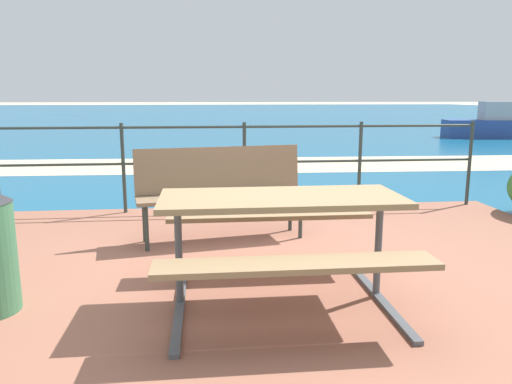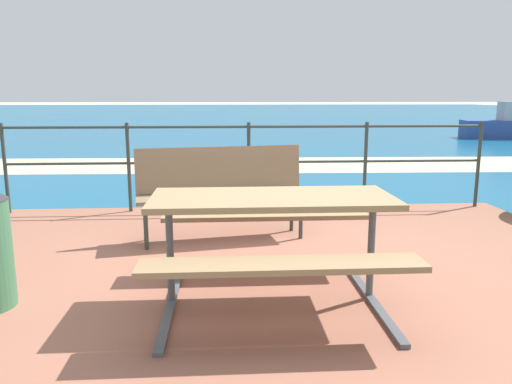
{
  "view_description": "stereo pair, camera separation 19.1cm",
  "coord_description": "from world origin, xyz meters",
  "views": [
    {
      "loc": [
        -0.48,
        -3.61,
        1.47
      ],
      "look_at": [
        0.01,
        1.08,
        0.55
      ],
      "focal_mm": 34.34,
      "sensor_mm": 36.0,
      "label": 1
    },
    {
      "loc": [
        -0.29,
        -3.62,
        1.47
      ],
      "look_at": [
        0.01,
        1.08,
        0.55
      ],
      "focal_mm": 34.34,
      "sensor_mm": 36.0,
      "label": 2
    }
  ],
  "objects": [
    {
      "name": "railing_fence",
      "position": [
        0.0,
        2.41,
        0.75
      ],
      "size": [
        5.94,
        0.04,
        1.1
      ],
      "color": "#2D3833",
      "rests_on": "patio_paving"
    },
    {
      "name": "picnic_table",
      "position": [
        0.02,
        -0.41,
        0.64
      ],
      "size": [
        1.63,
        1.45,
        0.75
      ],
      "rotation": [
        0.0,
        0.0,
        0.0
      ],
      "color": "#8C704C",
      "rests_on": "patio_paving"
    },
    {
      "name": "ground_plane",
      "position": [
        0.0,
        0.0,
        0.0
      ],
      "size": [
        240.0,
        240.0,
        0.0
      ],
      "primitive_type": "plane",
      "color": "beige"
    },
    {
      "name": "beach_strip",
      "position": [
        0.0,
        6.89,
        0.01
      ],
      "size": [
        54.05,
        4.0,
        0.01
      ],
      "primitive_type": "cube",
      "rotation": [
        0.0,
        0.0,
        -0.03
      ],
      "color": "beige",
      "rests_on": "ground"
    },
    {
      "name": "sea_water",
      "position": [
        0.0,
        40.0,
        0.01
      ],
      "size": [
        90.0,
        90.0,
        0.01
      ],
      "primitive_type": "cube",
      "color": "#145B84",
      "rests_on": "ground"
    },
    {
      "name": "patio_paving",
      "position": [
        0.0,
        0.0,
        0.03
      ],
      "size": [
        6.4,
        5.2,
        0.06
      ],
      "primitive_type": "cube",
      "color": "#935B47",
      "rests_on": "ground"
    },
    {
      "name": "park_bench",
      "position": [
        -0.33,
        1.19,
        0.61
      ],
      "size": [
        1.72,
        0.71,
        0.91
      ],
      "rotation": [
        0.0,
        0.0,
        0.18
      ],
      "color": "#7A6047",
      "rests_on": "patio_paving"
    }
  ]
}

